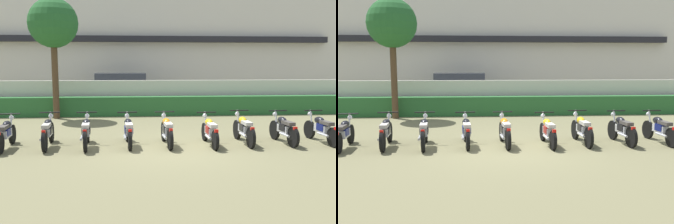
# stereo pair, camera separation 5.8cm
# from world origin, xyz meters

# --- Properties ---
(ground) EXTENTS (60.00, 60.00, 0.00)m
(ground) POSITION_xyz_m (0.00, 0.00, 0.00)
(ground) COLOR olive
(building) EXTENTS (25.91, 6.50, 7.35)m
(building) POSITION_xyz_m (0.00, 15.89, 3.68)
(building) COLOR beige
(building) RESTS_ON ground
(compound_wall) EXTENTS (24.62, 0.30, 1.60)m
(compound_wall) POSITION_xyz_m (0.00, 7.70, 0.80)
(compound_wall) COLOR beige
(compound_wall) RESTS_ON ground
(hedge_row) EXTENTS (19.70, 0.70, 0.88)m
(hedge_row) POSITION_xyz_m (0.00, 7.00, 0.44)
(hedge_row) COLOR #28602D
(hedge_row) RESTS_ON ground
(parked_car) EXTENTS (4.51, 2.10, 1.89)m
(parked_car) POSITION_xyz_m (-1.70, 10.30, 0.94)
(parked_car) COLOR silver
(parked_car) RESTS_ON ground
(tree_near_inspector) EXTENTS (2.12, 2.12, 5.19)m
(tree_near_inspector) POSITION_xyz_m (-4.50, 6.29, 4.06)
(tree_near_inspector) COLOR #4C3823
(tree_near_inspector) RESTS_ON ground
(motorcycle_in_row_0) EXTENTS (0.60, 1.90, 0.95)m
(motorcycle_in_row_0) POSITION_xyz_m (-4.64, 0.44, 0.44)
(motorcycle_in_row_0) COLOR black
(motorcycle_in_row_0) RESTS_ON ground
(motorcycle_in_row_1) EXTENTS (0.60, 1.95, 0.96)m
(motorcycle_in_row_1) POSITION_xyz_m (-3.51, 0.57, 0.45)
(motorcycle_in_row_1) COLOR black
(motorcycle_in_row_1) RESTS_ON ground
(motorcycle_in_row_2) EXTENTS (0.60, 1.92, 0.98)m
(motorcycle_in_row_2) POSITION_xyz_m (-2.39, 0.46, 0.46)
(motorcycle_in_row_2) COLOR black
(motorcycle_in_row_2) RESTS_ON ground
(motorcycle_in_row_3) EXTENTS (0.60, 1.85, 0.95)m
(motorcycle_in_row_3) POSITION_xyz_m (-1.19, 0.56, 0.44)
(motorcycle_in_row_3) COLOR black
(motorcycle_in_row_3) RESTS_ON ground
(motorcycle_in_row_4) EXTENTS (0.60, 1.85, 0.96)m
(motorcycle_in_row_4) POSITION_xyz_m (-0.06, 0.51, 0.45)
(motorcycle_in_row_4) COLOR black
(motorcycle_in_row_4) RESTS_ON ground
(motorcycle_in_row_5) EXTENTS (0.60, 1.87, 0.94)m
(motorcycle_in_row_5) POSITION_xyz_m (1.21, 0.45, 0.44)
(motorcycle_in_row_5) COLOR black
(motorcycle_in_row_5) RESTS_ON ground
(motorcycle_in_row_6) EXTENTS (0.60, 1.95, 0.96)m
(motorcycle_in_row_6) POSITION_xyz_m (2.28, 0.60, 0.45)
(motorcycle_in_row_6) COLOR black
(motorcycle_in_row_6) RESTS_ON ground
(motorcycle_in_row_7) EXTENTS (0.60, 1.82, 0.96)m
(motorcycle_in_row_7) POSITION_xyz_m (3.48, 0.52, 0.45)
(motorcycle_in_row_7) COLOR black
(motorcycle_in_row_7) RESTS_ON ground
(motorcycle_in_row_8) EXTENTS (0.60, 1.93, 0.95)m
(motorcycle_in_row_8) POSITION_xyz_m (4.66, 0.53, 0.44)
(motorcycle_in_row_8) COLOR black
(motorcycle_in_row_8) RESTS_ON ground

